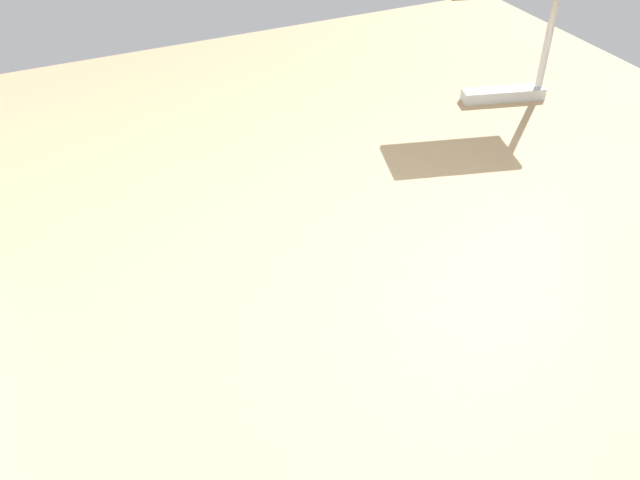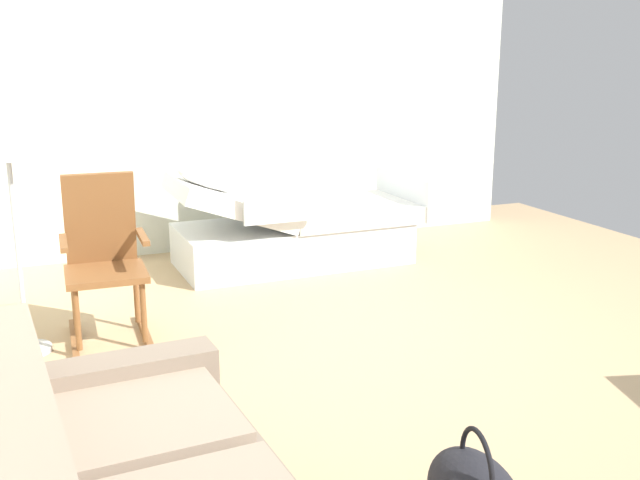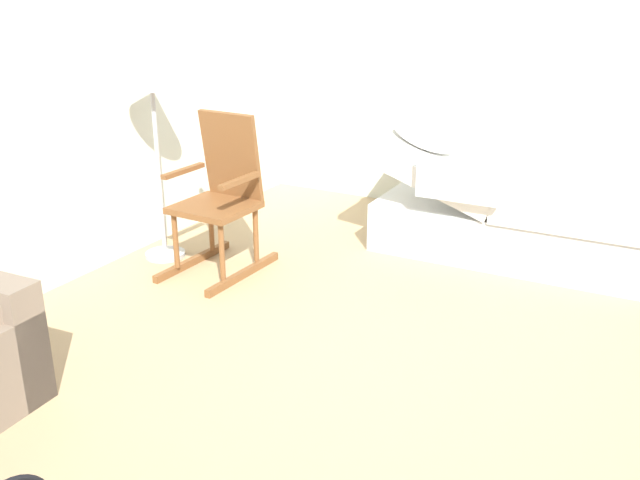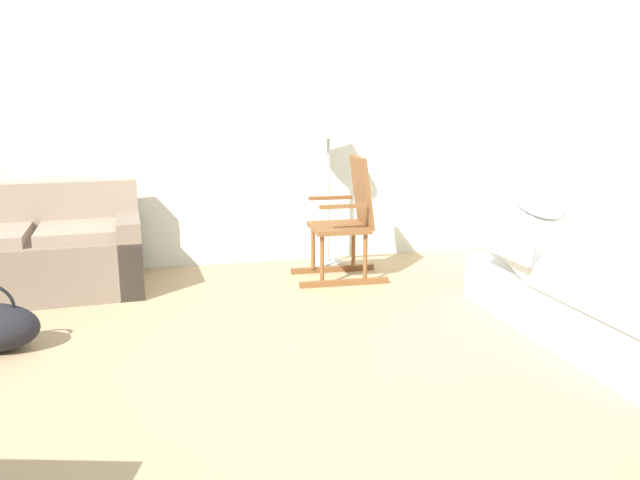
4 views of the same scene
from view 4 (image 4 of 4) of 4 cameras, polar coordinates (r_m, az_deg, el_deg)
ground_plane at (r=3.72m, az=-1.99°, el=-11.34°), size 6.85×6.85×0.00m
back_wall at (r=5.86m, az=-7.30°, el=10.98°), size 5.68×0.10×2.70m
hospital_bed at (r=4.45m, az=23.94°, el=-4.33°), size 1.05×2.13×0.92m
couch at (r=5.43m, az=-24.41°, el=-1.31°), size 1.64×0.94×0.85m
rocking_chair at (r=5.33m, az=2.50°, el=1.76°), size 0.78×0.52×1.05m
floor_lamp at (r=5.70m, az=0.76°, el=9.82°), size 0.34×0.34×1.48m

